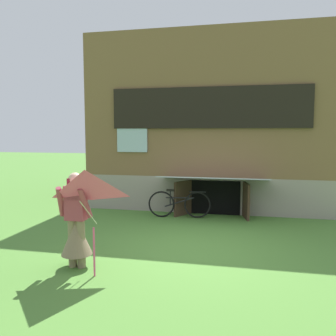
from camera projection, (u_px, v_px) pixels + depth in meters
name	position (u px, v px, depth m)	size (l,w,h in m)	color
ground_plane	(192.00, 248.00, 6.95)	(60.00, 60.00, 0.00)	#4C7F33
log_house	(215.00, 124.00, 11.76)	(7.33, 5.54, 5.17)	gray
person	(76.00, 228.00, 5.88)	(0.61, 0.52, 1.62)	#7F6B51
kite	(85.00, 198.00, 5.20)	(1.07, 1.06, 1.61)	#E54C7F
bicycle_black	(179.00, 204.00, 9.39)	(1.68, 0.22, 0.77)	black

